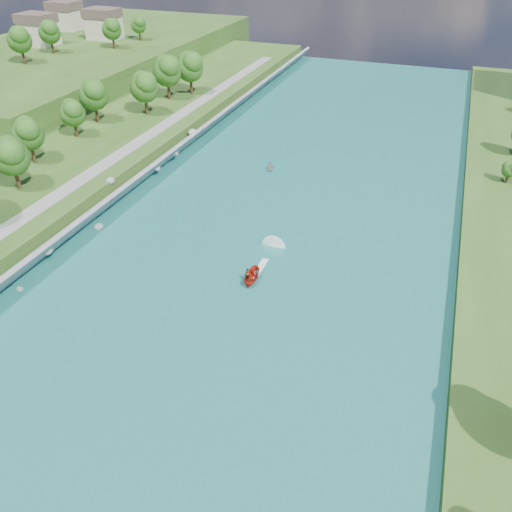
% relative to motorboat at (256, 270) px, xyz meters
% --- Properties ---
extents(ground, '(260.00, 260.00, 0.00)m').
position_rel_motorboat_xyz_m(ground, '(-2.36, -17.55, -0.75)').
color(ground, '#2D5119').
rests_on(ground, ground).
extents(river_water, '(55.00, 240.00, 0.10)m').
position_rel_motorboat_xyz_m(river_water, '(-2.36, 2.45, -0.70)').
color(river_water, '#1B6965').
rests_on(river_water, ground).
extents(ridge_west, '(60.00, 120.00, 9.00)m').
position_rel_motorboat_xyz_m(ridge_west, '(-84.86, 77.45, 3.75)').
color(ridge_west, '#2D5119').
rests_on(ridge_west, ground).
extents(riprap_bank, '(4.61, 236.00, 4.43)m').
position_rel_motorboat_xyz_m(riprap_bank, '(-28.23, 1.39, 1.06)').
color(riprap_bank, slate).
rests_on(riprap_bank, ground).
extents(riverside_path, '(3.00, 200.00, 0.10)m').
position_rel_motorboat_xyz_m(riverside_path, '(-34.86, 2.45, 2.80)').
color(riverside_path, gray).
rests_on(riverside_path, berm_west).
extents(ridge_houses, '(29.50, 29.50, 8.40)m').
position_rel_motorboat_xyz_m(ridge_houses, '(-91.03, 82.45, 12.56)').
color(ridge_houses, beige).
rests_on(ridge_houses, ridge_west).
extents(trees_ridge, '(17.95, 40.35, 10.49)m').
position_rel_motorboat_xyz_m(trees_ridge, '(-77.44, 64.97, 13.09)').
color(trees_ridge, '#205416').
rests_on(trees_ridge, ridge_west).
extents(motorboat, '(3.60, 18.80, 2.16)m').
position_rel_motorboat_xyz_m(motorboat, '(0.00, 0.00, 0.00)').
color(motorboat, '#AC1B0D').
rests_on(motorboat, river_water).
extents(raft, '(2.55, 3.13, 1.49)m').
position_rel_motorboat_xyz_m(raft, '(-9.30, 32.00, -0.32)').
color(raft, gray).
rests_on(raft, river_water).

